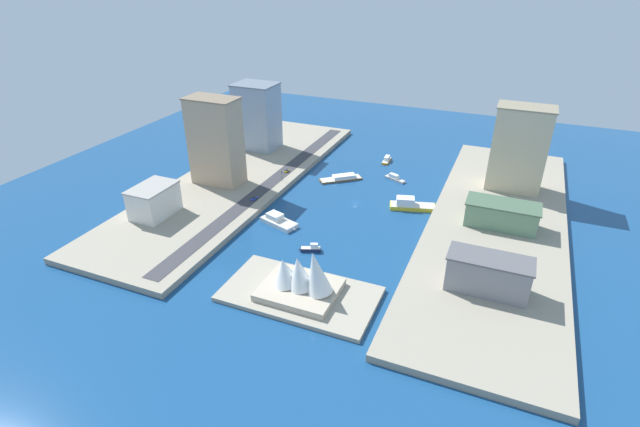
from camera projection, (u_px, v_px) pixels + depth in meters
ground_plane at (355, 203)px, 288.07m from camera, size 440.00×440.00×0.00m
quay_west at (496, 226)px, 259.49m from camera, size 70.00×240.00×3.29m
quay_east at (239, 179)px, 315.11m from camera, size 70.00×240.00×3.29m
peninsula_point at (300, 294)px, 208.36m from camera, size 66.77×36.13×2.00m
road_strip at (271, 182)px, 306.11m from camera, size 9.33×228.00×0.15m
yacht_sleek_gray at (395, 178)px, 317.07m from camera, size 15.63×9.52×3.88m
water_taxi_orange at (387, 160)px, 345.72m from camera, size 4.98×14.49×3.84m
ferry_yellow_fast at (410, 205)px, 280.63m from camera, size 28.36×15.36×6.86m
ferry_white_commuter at (278, 221)px, 264.32m from camera, size 23.78×15.25×5.61m
barge_flat_brown at (342, 178)px, 317.40m from camera, size 26.49×23.64×3.35m
patrol_launch_navy at (311, 249)px, 240.11m from camera, size 11.41×6.54×4.34m
warehouse_low_gray at (488, 274)px, 203.61m from camera, size 35.09×15.43×16.36m
terminal_long_green at (502, 214)px, 253.99m from camera, size 37.61×17.24×13.33m
office_block_beige at (519, 149)px, 286.82m from camera, size 32.47×19.51×51.63m
apartment_midrise_tan at (216, 141)px, 294.77m from camera, size 31.76×18.36×54.12m
tower_tall_glass at (257, 116)px, 352.39m from camera, size 29.99×24.57×47.68m
hotel_broad_white at (154, 201)px, 264.35m from camera, size 18.21×26.25×17.06m
taxi_yellow_cab at (287, 171)px, 320.69m from camera, size 1.87×4.27×1.66m
hatchback_blue at (254, 198)px, 283.99m from camera, size 2.15×4.27×1.68m
traffic_light_waterfront at (282, 175)px, 306.11m from camera, size 0.36×0.36×6.50m
opera_landmark at (301, 278)px, 203.97m from camera, size 32.94×27.03×22.86m
park_tree_cluster at (501, 214)px, 255.62m from camera, size 11.55×14.11×9.02m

